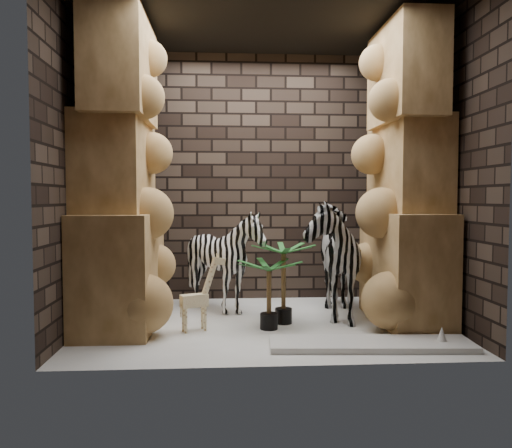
{
  "coord_description": "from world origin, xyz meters",
  "views": [
    {
      "loc": [
        -0.39,
        -4.83,
        1.25
      ],
      "look_at": [
        -0.07,
        0.15,
        0.98
      ],
      "focal_mm": 34.64,
      "sensor_mm": 36.0,
      "label": 1
    }
  ],
  "objects": [
    {
      "name": "wall_right",
      "position": [
        1.75,
        0.0,
        1.5
      ],
      "size": [
        0.0,
        3.0,
        3.0
      ],
      "primitive_type": "plane",
      "rotation": [
        1.57,
        0.0,
        -1.57
      ],
      "color": "black",
      "rests_on": "ground"
    },
    {
      "name": "rock_pillar_right",
      "position": [
        1.42,
        0.0,
        1.5
      ],
      "size": [
        0.58,
        1.25,
        3.0
      ],
      "primitive_type": null,
      "color": "tan",
      "rests_on": "floor"
    },
    {
      "name": "wall_left",
      "position": [
        -1.75,
        0.0,
        1.5
      ],
      "size": [
        0.0,
        3.0,
        3.0
      ],
      "primitive_type": "plane",
      "rotation": [
        1.57,
        0.0,
        1.57
      ],
      "color": "black",
      "rests_on": "ground"
    },
    {
      "name": "zebra_right",
      "position": [
        0.7,
        0.3,
        0.72
      ],
      "size": [
        0.74,
        1.26,
        1.44
      ],
      "primitive_type": "imported",
      "rotation": [
        0.0,
        0.0,
        -0.07
      ],
      "color": "white",
      "rests_on": "floor"
    },
    {
      "name": "ceiling",
      "position": [
        0.0,
        0.0,
        3.0
      ],
      "size": [
        3.5,
        3.5,
        0.0
      ],
      "primitive_type": "plane",
      "rotation": [
        3.14,
        0.0,
        0.0
      ],
      "color": "black",
      "rests_on": "ground"
    },
    {
      "name": "palm_front",
      "position": [
        0.19,
        0.0,
        0.4
      ],
      "size": [
        0.36,
        0.36,
        0.81
      ],
      "primitive_type": null,
      "color": "#17652F",
      "rests_on": "floor"
    },
    {
      "name": "floor",
      "position": [
        0.0,
        0.0,
        0.0
      ],
      "size": [
        3.5,
        3.5,
        0.0
      ],
      "primitive_type": "plane",
      "color": "white",
      "rests_on": "ground"
    },
    {
      "name": "rock_pillar_left",
      "position": [
        -1.4,
        0.0,
        1.5
      ],
      "size": [
        0.68,
        1.3,
        3.0
      ],
      "primitive_type": null,
      "color": "tan",
      "rests_on": "floor"
    },
    {
      "name": "wall_front",
      "position": [
        0.0,
        -1.25,
        1.5
      ],
      "size": [
        3.5,
        0.0,
        3.5
      ],
      "primitive_type": "plane",
      "rotation": [
        -1.57,
        0.0,
        0.0
      ],
      "color": "black",
      "rests_on": "ground"
    },
    {
      "name": "palm_back",
      "position": [
        0.03,
        -0.2,
        0.34
      ],
      "size": [
        0.36,
        0.36,
        0.67
      ],
      "primitive_type": null,
      "color": "#17652F",
      "rests_on": "floor"
    },
    {
      "name": "zebra_left",
      "position": [
        -0.39,
        0.51,
        0.5
      ],
      "size": [
        0.95,
        1.15,
        1.01
      ],
      "primitive_type": "imported",
      "rotation": [
        0.0,
        0.0,
        -0.05
      ],
      "color": "white",
      "rests_on": "floor"
    },
    {
      "name": "surfboard",
      "position": [
        0.83,
        -0.82,
        0.03
      ],
      "size": [
        1.72,
        0.52,
        0.05
      ],
      "primitive_type": "cube",
      "rotation": [
        0.0,
        0.0,
        -0.06
      ],
      "color": "silver",
      "rests_on": "floor"
    },
    {
      "name": "wall_back",
      "position": [
        0.0,
        1.25,
        1.5
      ],
      "size": [
        3.5,
        0.0,
        3.5
      ],
      "primitive_type": "plane",
      "rotation": [
        1.57,
        0.0,
        0.0
      ],
      "color": "black",
      "rests_on": "ground"
    },
    {
      "name": "giraffe_toy",
      "position": [
        -0.68,
        -0.24,
        0.37
      ],
      "size": [
        0.4,
        0.27,
        0.74
      ],
      "primitive_type": null,
      "rotation": [
        0.0,
        0.0,
        0.42
      ],
      "color": "#FDEBB6",
      "rests_on": "floor"
    }
  ]
}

